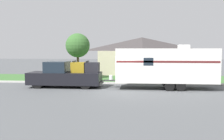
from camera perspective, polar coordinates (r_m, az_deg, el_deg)
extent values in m
plane|color=#515456|center=(18.14, 1.47, -4.79)|extent=(120.00, 120.00, 0.00)
cube|color=beige|center=(21.83, 2.16, -2.99)|extent=(80.00, 0.30, 0.14)
cube|color=#3D6B33|center=(25.45, 2.64, -2.02)|extent=(80.00, 7.00, 0.03)
cube|color=beige|center=(32.06, 6.82, 1.85)|extent=(10.21, 7.62, 2.83)
pyramid|color=#3D3838|center=(32.03, 6.86, 5.90)|extent=(11.03, 8.23, 1.71)
cube|color=#4C3828|center=(28.31, 6.98, 0.74)|extent=(1.00, 0.06, 2.10)
cylinder|color=black|center=(20.04, -16.70, -2.77)|extent=(0.91, 0.28, 0.91)
cylinder|color=black|center=(21.62, -14.99, -2.20)|extent=(0.91, 0.28, 0.91)
cylinder|color=black|center=(18.95, -6.08, -3.02)|extent=(0.91, 0.28, 0.91)
cylinder|color=black|center=(20.61, -5.12, -2.39)|extent=(0.91, 0.28, 0.91)
cube|color=black|center=(20.54, -13.92, -1.79)|extent=(3.29, 2.07, 0.94)
cube|color=#19232D|center=(20.27, -12.39, 0.71)|extent=(1.71, 1.90, 0.86)
cube|color=black|center=(19.78, -6.10, -1.92)|extent=(2.42, 2.07, 0.94)
cube|color=#333333|center=(19.61, -2.45, -2.98)|extent=(0.12, 1.86, 0.20)
cube|color=olive|center=(19.81, -7.63, 0.60)|extent=(1.11, 0.87, 0.80)
cube|color=black|center=(19.87, -8.64, 1.99)|extent=(0.10, 0.96, 0.08)
cube|color=black|center=(19.60, -4.60, 0.58)|extent=(1.11, 0.87, 0.80)
cube|color=black|center=(19.64, -5.63, 1.99)|extent=(0.10, 0.96, 0.08)
cylinder|color=black|center=(18.53, 13.01, -3.58)|extent=(0.72, 0.22, 0.72)
cylinder|color=black|center=(20.63, 12.23, -2.73)|extent=(0.72, 0.22, 0.72)
cylinder|color=black|center=(18.65, 15.43, -3.57)|extent=(0.72, 0.22, 0.72)
cylinder|color=black|center=(20.74, 14.42, -2.73)|extent=(0.72, 0.22, 0.72)
cube|color=silver|center=(19.41, 12.09, 1.09)|extent=(7.45, 2.42, 2.53)
cube|color=#5B1E1E|center=(18.19, 12.55, 1.84)|extent=(7.30, 0.01, 0.14)
cube|color=#383838|center=(19.50, -0.43, -2.38)|extent=(1.01, 0.12, 0.10)
cylinder|color=silver|center=(19.47, -0.28, -1.71)|extent=(0.28, 0.28, 0.36)
cube|color=silver|center=(19.58, 16.08, 5.16)|extent=(0.80, 0.68, 0.28)
cube|color=#19232D|center=(18.07, 8.32, 1.89)|extent=(0.70, 0.01, 0.56)
cylinder|color=brown|center=(23.14, -4.17, -1.38)|extent=(0.09, 0.09, 1.09)
cube|color=black|center=(23.08, -4.18, 0.23)|extent=(0.48, 0.20, 0.22)
cylinder|color=brown|center=(25.16, -7.79, 0.70)|extent=(0.24, 0.24, 2.50)
sphere|color=#38662D|center=(25.11, -7.84, 5.60)|extent=(2.40, 2.40, 2.40)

